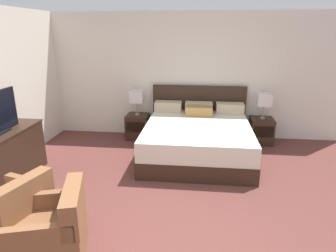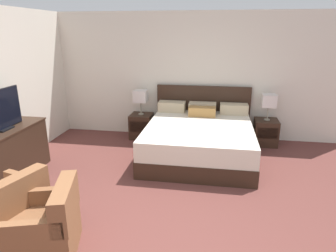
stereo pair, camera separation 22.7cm
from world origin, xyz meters
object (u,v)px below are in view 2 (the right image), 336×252
nightstand_right (266,132)px  table_lamp_right (269,101)px  nightstand_left (141,126)px  dresser (9,153)px  table_lamp_left (141,96)px  armchair_by_window (8,211)px  tv (1,111)px  armchair_companion (45,229)px  bed (199,138)px

nightstand_right → table_lamp_right: table_lamp_right is taller
nightstand_left → dresser: bearing=-125.6°
nightstand_left → dresser: size_ratio=0.37×
table_lamp_left → armchair_by_window: table_lamp_left is taller
tv → nightstand_right: bearing=27.9°
armchair_companion → table_lamp_left: bearing=88.4°
bed → armchair_by_window: bed is taller
bed → table_lamp_right: (1.27, 0.77, 0.57)m
dresser → tv: 0.67m
armchair_by_window → nightstand_left: bearing=78.8°
nightstand_left → table_lamp_right: table_lamp_right is taller
dresser → armchair_by_window: dresser is taller
nightstand_right → dresser: (-4.07, -2.13, 0.15)m
nightstand_right → armchair_by_window: (-3.21, -3.34, 0.03)m
nightstand_right → table_lamp_left: (-2.54, 0.00, 0.64)m
bed → nightstand_right: 1.49m
dresser → nightstand_right: bearing=27.6°
table_lamp_right → armchair_companion: table_lamp_right is taller
armchair_by_window → bed: bearing=53.1°
table_lamp_right → armchair_companion: bearing=-126.5°
nightstand_right → tv: tv is taller
dresser → armchair_companion: (1.43, -1.44, -0.12)m
nightstand_left → table_lamp_left: (-0.00, 0.00, 0.64)m
nightstand_left → nightstand_right: 2.54m
table_lamp_left → armchair_companion: bearing=-91.6°
nightstand_right → armchair_companion: size_ratio=0.59×
bed → armchair_by_window: 3.22m
bed → armchair_by_window: size_ratio=2.51×
bed → armchair_companion: size_ratio=2.50×
nightstand_left → nightstand_right: same height
nightstand_left → nightstand_right: size_ratio=1.00×
table_lamp_right → tv: size_ratio=0.62×
nightstand_right → dresser: 4.59m
table_lamp_right → armchair_companion: (-2.64, -3.57, -0.61)m
table_lamp_left → armchair_by_window: bearing=-101.2°
table_lamp_right → armchair_by_window: table_lamp_right is taller
nightstand_right → tv: 4.67m
nightstand_left → tv: size_ratio=0.61×
nightstand_left → armchair_by_window: armchair_by_window is taller
nightstand_left → armchair_companion: armchair_companion is taller
bed → table_lamp_left: bearing=148.9°
bed → dresser: size_ratio=1.55×
nightstand_right → armchair_by_window: armchair_by_window is taller
armchair_by_window → armchair_companion: size_ratio=0.99×
table_lamp_left → table_lamp_right: size_ratio=1.00×
tv → bed: bearing=26.3°
table_lamp_left → nightstand_left: bearing=-90.0°
bed → tv: 3.21m
nightstand_right → armchair_companion: (-2.64, -3.57, 0.03)m
nightstand_left → bed: bearing=-31.0°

